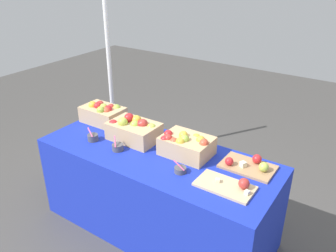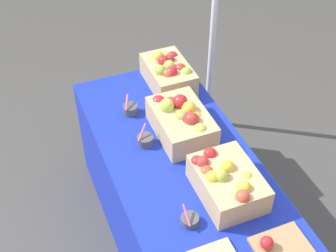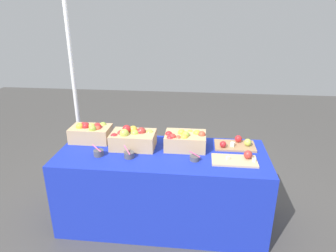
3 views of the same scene
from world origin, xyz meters
name	(u,v)px [view 1 (image 1 of 3)]	position (x,y,z in m)	size (l,w,h in m)	color
ground_plane	(158,227)	(0.00, 0.00, 0.00)	(10.00, 10.00, 0.00)	#474442
table	(157,192)	(0.00, 0.00, 0.37)	(1.90, 0.76, 0.74)	#192DB7
apple_crate_left	(103,113)	(-0.73, 0.19, 0.83)	(0.38, 0.24, 0.19)	tan
apple_crate_middle	(134,129)	(-0.28, 0.08, 0.83)	(0.41, 0.27, 0.21)	tan
apple_crate_right	(186,145)	(0.20, 0.11, 0.82)	(0.38, 0.28, 0.18)	tan
cutting_board_front	(229,186)	(0.66, -0.10, 0.76)	(0.38, 0.21, 0.09)	#D1B284
cutting_board_back	(249,165)	(0.68, 0.20, 0.76)	(0.38, 0.24, 0.09)	tan
sample_bowl_near	(93,137)	(-0.55, -0.13, 0.77)	(0.10, 0.09, 0.11)	#4C4C51
sample_bowl_mid	(118,147)	(-0.27, -0.14, 0.77)	(0.09, 0.10, 0.11)	#4C4C51
sample_bowl_far	(180,170)	(0.30, -0.12, 0.76)	(0.10, 0.09, 0.10)	#4C4C51
tent_pole	(110,73)	(-1.05, 0.65, 1.03)	(0.04, 0.04, 2.06)	white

